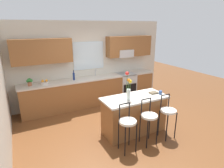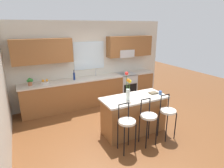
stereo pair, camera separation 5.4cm
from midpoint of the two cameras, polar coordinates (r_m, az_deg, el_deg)
The scene contains 15 objects.
ground_plane at distance 5.11m, azimuth 1.40°, elevation -12.63°, with size 14.00×14.00×0.00m, color brown.
back_wall_assembly at distance 6.33m, azimuth -7.08°, elevation 7.74°, with size 5.60×0.50×2.70m.
counter_run at distance 6.32m, azimuth -6.01°, elevation -2.00°, with size 4.56×0.64×0.92m.
sink_faucet at distance 6.33m, azimuth -5.30°, elevation 3.70°, with size 0.02×0.13×0.23m.
oven_range at distance 6.83m, azimuth 3.94°, elevation -0.48°, with size 0.60×0.64×0.92m.
kitchen_island at distance 4.70m, azimuth 6.38°, elevation -9.16°, with size 1.59×0.71×0.92m.
bar_stool_near at distance 3.93m, azimuth 4.32°, elevation -11.93°, with size 0.36×0.36×1.04m.
bar_stool_middle at distance 4.21m, azimuth 10.80°, elevation -10.06°, with size 0.36×0.36×1.04m.
bar_stool_far at distance 4.55m, azimuth 16.33°, elevation -8.34°, with size 0.36×0.36×1.04m.
flower_vase at distance 4.24m, azimuth 4.67°, elevation -1.20°, with size 0.14×0.14×0.66m.
mug_ceramic at distance 4.80m, azimuth 14.20°, elevation -2.52°, with size 0.08×0.08×0.09m, color #33518C.
cookbook at distance 4.82m, azimuth 12.18°, elevation -2.62°, with size 0.20×0.15×0.03m, color brown.
fruit_bowl_oranges at distance 5.82m, azimuth -20.04°, elevation 0.44°, with size 0.24×0.24×0.13m.
bottle_olive_oil at distance 5.96m, azimuth -11.79°, elevation 2.36°, with size 0.06×0.06×0.31m.
potted_plant_small at distance 5.77m, azimuth -24.05°, elevation 0.68°, with size 0.17×0.11×0.22m.
Camera 1 is at (-2.17, -3.85, 2.56)m, focal length 30.05 mm.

